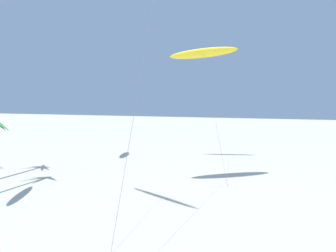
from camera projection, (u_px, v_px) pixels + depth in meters
flying_kite_8 at (203, 53)px, 42.73m from camera, size 7.46×6.05×14.12m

